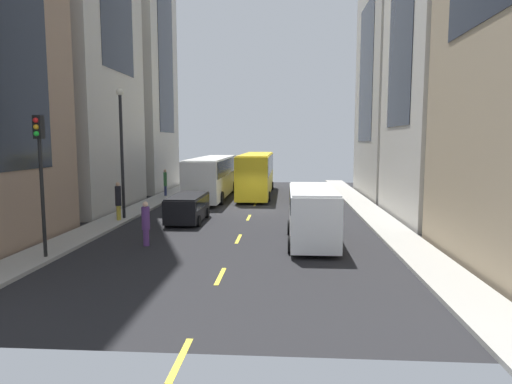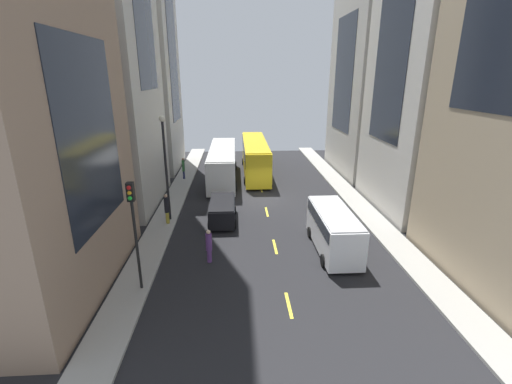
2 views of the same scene
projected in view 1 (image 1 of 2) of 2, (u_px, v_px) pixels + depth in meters
ground_plane at (252, 210)px, 30.55m from camera, size 41.47×41.47×0.00m
sidewalk_west at (141, 208)px, 31.06m from camera, size 1.89×44.00×0.15m
sidewalk_east at (368, 210)px, 30.02m from camera, size 1.89×44.00×0.15m
lane_stripe_0 at (180, 359)px, 9.73m from camera, size 0.16×2.00×0.01m
lane_stripe_1 at (220, 276)px, 15.68m from camera, size 0.16×2.00×0.01m
lane_stripe_2 at (238, 239)px, 21.63m from camera, size 0.16×2.00×0.01m
lane_stripe_3 at (249, 218)px, 27.57m from camera, size 0.16×2.00×0.01m
lane_stripe_4 at (255, 204)px, 33.52m from camera, size 0.16×2.00×0.01m
lane_stripe_5 at (260, 194)px, 39.47m from camera, size 0.16×2.00×0.01m
lane_stripe_6 at (263, 187)px, 45.42m from camera, size 0.16×2.00×0.01m
lane_stripe_7 at (266, 182)px, 51.36m from camera, size 0.16×2.00×0.01m
building_west_2 at (116, 60)px, 41.70m from camera, size 9.51×8.94×24.37m
building_east_1 at (469, 7)px, 25.80m from camera, size 7.70×9.80×24.83m
building_east_2 at (405, 73)px, 37.37m from camera, size 6.46×11.34×20.75m
city_bus_white at (213, 174)px, 36.78m from camera, size 2.81×12.51×3.35m
streetcar_yellow at (257, 171)px, 38.97m from camera, size 2.70×13.09×3.59m
delivery_van_white at (312, 211)px, 20.58m from camera, size 2.25×6.10×2.58m
car_black_0 at (188, 206)px, 26.11m from camera, size 1.99×4.44×1.58m
pedestrian_crossing_near at (146, 222)px, 20.12m from camera, size 0.37×0.37×2.02m
pedestrian_walking_far at (165, 181)px, 37.25m from camera, size 0.28×0.28×2.19m
pedestrian_waiting_curb at (118, 200)px, 25.80m from camera, size 0.34×0.34×2.21m
traffic_light_near_corner at (40, 159)px, 17.32m from camera, size 0.32×0.44×5.55m
streetlamp_near at (121, 140)px, 26.13m from camera, size 0.44×0.44×7.61m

